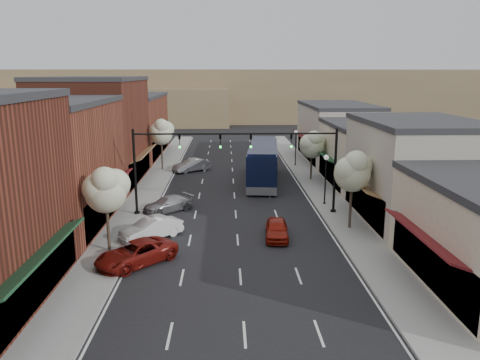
{
  "coord_description": "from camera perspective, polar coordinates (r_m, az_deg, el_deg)",
  "views": [
    {
      "loc": [
        -0.77,
        -28.54,
        11.25
      ],
      "look_at": [
        0.44,
        10.91,
        2.2
      ],
      "focal_mm": 35.0,
      "sensor_mm": 36.0,
      "label": 1
    }
  ],
  "objects": [
    {
      "name": "sidewalk_right",
      "position": [
        49.21,
        9.03,
        -0.38
      ],
      "size": [
        2.8,
        73.0,
        0.15
      ],
      "primitive_type": "cube",
      "color": "gray",
      "rests_on": "ground"
    },
    {
      "name": "curb_left",
      "position": [
        48.75,
        -9.05,
        -0.5
      ],
      "size": [
        0.25,
        73.0,
        0.17
      ],
      "primitive_type": "cube",
      "color": "gray",
      "rests_on": "ground"
    },
    {
      "name": "parked_car_c",
      "position": [
        39.3,
        -8.78,
        -2.92
      ],
      "size": [
        4.53,
        4.06,
        1.26
      ],
      "primitive_type": "imported",
      "rotation": [
        0.0,
        0.0,
        -0.91
      ],
      "color": "#95959A",
      "rests_on": "ground"
    },
    {
      "name": "bldg_left_midnear",
      "position": [
        37.65,
        -22.68,
        1.82
      ],
      "size": [
        10.14,
        14.1,
        9.4
      ],
      "color": "brown",
      "rests_on": "ground"
    },
    {
      "name": "signal_mast_left",
      "position": [
        37.45,
        -9.18,
        2.55
      ],
      "size": [
        8.22,
        0.46,
        7.0
      ],
      "color": "black",
      "rests_on": "ground"
    },
    {
      "name": "coach_bus",
      "position": [
        49.21,
        2.82,
        2.16
      ],
      "size": [
        4.18,
        13.4,
        4.03
      ],
      "rotation": [
        0.0,
        0.0,
        -0.1
      ],
      "color": "black",
      "rests_on": "ground"
    },
    {
      "name": "signal_mast_right",
      "position": [
        37.68,
        8.05,
        2.65
      ],
      "size": [
        8.22,
        0.46,
        7.0
      ],
      "color": "black",
      "rests_on": "ground"
    },
    {
      "name": "tree_right_near",
      "position": [
        34.42,
        13.65,
        1.15
      ],
      "size": [
        2.85,
        2.65,
        5.95
      ],
      "color": "#47382B",
      "rests_on": "ground"
    },
    {
      "name": "parked_car_b",
      "position": [
        33.14,
        -10.78,
        -5.83
      ],
      "size": [
        4.42,
        3.99,
        1.46
      ],
      "primitive_type": "imported",
      "rotation": [
        0.0,
        0.0,
        -0.89
      ],
      "color": "white",
      "rests_on": "ground"
    },
    {
      "name": "sidewalk_left",
      "position": [
        48.95,
        -10.67,
        -0.51
      ],
      "size": [
        2.8,
        73.0,
        0.15
      ],
      "primitive_type": "cube",
      "color": "gray",
      "rests_on": "ground"
    },
    {
      "name": "bldg_right_midfar",
      "position": [
        49.4,
        15.32,
        3.03
      ],
      "size": [
        9.14,
        12.1,
        6.4
      ],
      "color": "beige",
      "rests_on": "ground"
    },
    {
      "name": "red_hatchback",
      "position": [
        32.74,
        4.5,
        -5.99
      ],
      "size": [
        1.89,
        4.03,
        1.33
      ],
      "primitive_type": "imported",
      "rotation": [
        0.0,
        0.0,
        -0.08
      ],
      "color": "maroon",
      "rests_on": "ground"
    },
    {
      "name": "lamp_post_far",
      "position": [
        57.78,
        6.82,
        4.62
      ],
      "size": [
        0.44,
        0.44,
        4.44
      ],
      "color": "black",
      "rests_on": "ground"
    },
    {
      "name": "curb_right",
      "position": [
        48.97,
        7.42,
        -0.39
      ],
      "size": [
        0.25,
        73.0,
        0.17
      ],
      "primitive_type": "cube",
      "color": "gray",
      "rests_on": "ground"
    },
    {
      "name": "parked_car_a",
      "position": [
        29.03,
        -12.56,
        -8.71
      ],
      "size": [
        5.23,
        5.26,
        1.41
      ],
      "primitive_type": "imported",
      "rotation": [
        0.0,
        0.0,
        -0.78
      ],
      "color": "maroon",
      "rests_on": "ground"
    },
    {
      "name": "lamp_post_near",
      "position": [
        40.81,
        10.41,
        1.04
      ],
      "size": [
        0.44,
        0.44,
        4.44
      ],
      "color": "black",
      "rests_on": "ground"
    },
    {
      "name": "hill_near",
      "position": [
        109.5,
        -14.71,
        8.7
      ],
      "size": [
        50.0,
        20.0,
        8.0
      ],
      "primitive_type": "cube",
      "color": "#7A6647",
      "rests_on": "ground"
    },
    {
      "name": "parked_car_e",
      "position": [
        54.89,
        -5.91,
        1.81
      ],
      "size": [
        4.56,
        3.97,
        1.49
      ],
      "primitive_type": "imported",
      "rotation": [
        0.0,
        0.0,
        -0.93
      ],
      "color": "#A5A5AB",
      "rests_on": "ground"
    },
    {
      "name": "tree_left_far",
      "position": [
        55.4,
        -9.55,
        5.84
      ],
      "size": [
        2.85,
        2.65,
        6.13
      ],
      "color": "#47382B",
      "rests_on": "ground"
    },
    {
      "name": "bldg_right_midnear",
      "position": [
        38.17,
        20.59,
        0.99
      ],
      "size": [
        9.14,
        12.1,
        7.9
      ],
      "color": "#B2A998",
      "rests_on": "ground"
    },
    {
      "name": "tree_left_near",
      "position": [
        30.28,
        -16.01,
        -1.02
      ],
      "size": [
        2.85,
        2.65,
        5.69
      ],
      "color": "#47382B",
      "rests_on": "ground"
    },
    {
      "name": "bldg_right_far",
      "position": [
        62.71,
        11.67,
        5.69
      ],
      "size": [
        9.14,
        16.1,
        7.4
      ],
      "color": "#B2A998",
      "rests_on": "ground"
    },
    {
      "name": "tree_right_far",
      "position": [
        49.87,
        8.83,
        4.39
      ],
      "size": [
        2.85,
        2.65,
        5.43
      ],
      "color": "#47382B",
      "rests_on": "ground"
    },
    {
      "name": "hill_far",
      "position": [
        118.66,
        -1.4,
        10.37
      ],
      "size": [
        120.0,
        30.0,
        12.0
      ],
      "primitive_type": "cube",
      "color": "#7A6647",
      "rests_on": "ground"
    },
    {
      "name": "bldg_left_midfar",
      "position": [
        50.71,
        -17.23,
        5.72
      ],
      "size": [
        10.14,
        14.1,
        10.9
      ],
      "color": "maroon",
      "rests_on": "ground"
    },
    {
      "name": "bldg_left_far",
      "position": [
        66.31,
        -13.53,
        6.42
      ],
      "size": [
        10.14,
        18.1,
        8.4
      ],
      "color": "brown",
      "rests_on": "ground"
    },
    {
      "name": "ground",
      "position": [
        30.69,
        -0.2,
        -8.59
      ],
      "size": [
        160.0,
        160.0,
        0.0
      ],
      "primitive_type": "plane",
      "color": "black",
      "rests_on": "ground"
    }
  ]
}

